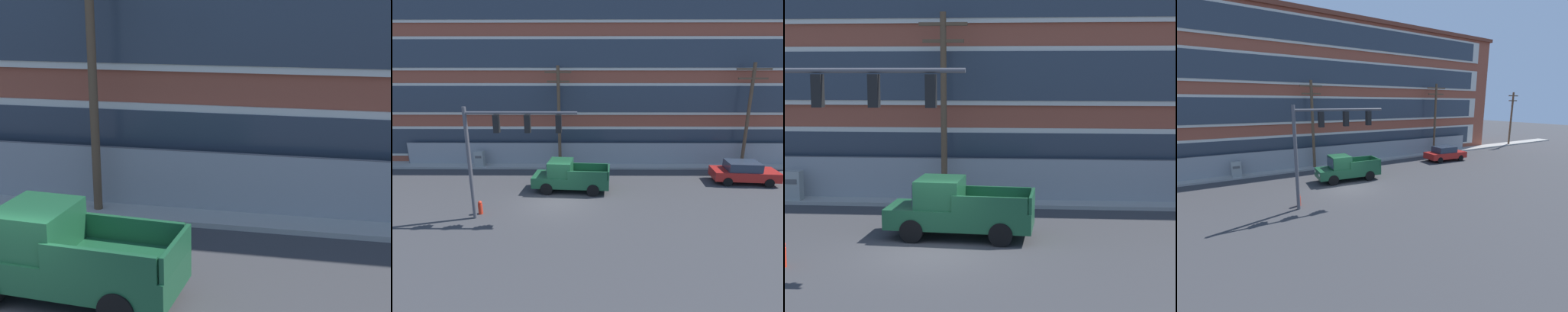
{
  "view_description": "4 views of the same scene",
  "coord_description": "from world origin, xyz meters",
  "views": [
    {
      "loc": [
        5.91,
        -9.27,
        6.52
      ],
      "look_at": [
        2.95,
        5.06,
        2.52
      ],
      "focal_mm": 55.0,
      "sensor_mm": 36.0,
      "label": 1
    },
    {
      "loc": [
        1.99,
        -17.3,
        7.72
      ],
      "look_at": [
        1.86,
        2.91,
        2.12
      ],
      "focal_mm": 28.0,
      "sensor_mm": 36.0,
      "label": 2
    },
    {
      "loc": [
        2.95,
        -18.25,
        5.71
      ],
      "look_at": [
        1.45,
        2.07,
        2.85
      ],
      "focal_mm": 55.0,
      "sensor_mm": 36.0,
      "label": 3
    },
    {
      "loc": [
        -7.64,
        -16.93,
        6.09
      ],
      "look_at": [
        2.93,
        1.7,
        1.81
      ],
      "focal_mm": 24.0,
      "sensor_mm": 36.0,
      "label": 4
    }
  ],
  "objects": [
    {
      "name": "pickup_truck_dark_green",
      "position": [
        0.64,
        1.91,
        0.97
      ],
      "size": [
        5.22,
        2.31,
        2.07
      ],
      "color": "#194C2D",
      "rests_on": "ground"
    },
    {
      "name": "sidewalk_building_side",
      "position": [
        0.0,
        7.33,
        0.08
      ],
      "size": [
        80.0,
        1.8,
        0.16
      ],
      "primitive_type": "cube",
      "color": "#9E9B93",
      "rests_on": "ground"
    },
    {
      "name": "utility_pole_near_corner",
      "position": [
        -0.47,
        6.97,
        4.49
      ],
      "size": [
        2.04,
        0.26,
        8.2
      ],
      "color": "brown",
      "rests_on": "ground"
    },
    {
      "name": "chain_link_fence",
      "position": [
        3.46,
        7.57,
        1.01
      ],
      "size": [
        33.82,
        0.06,
        1.99
      ],
      "color": "gray",
      "rests_on": "ground"
    }
  ]
}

